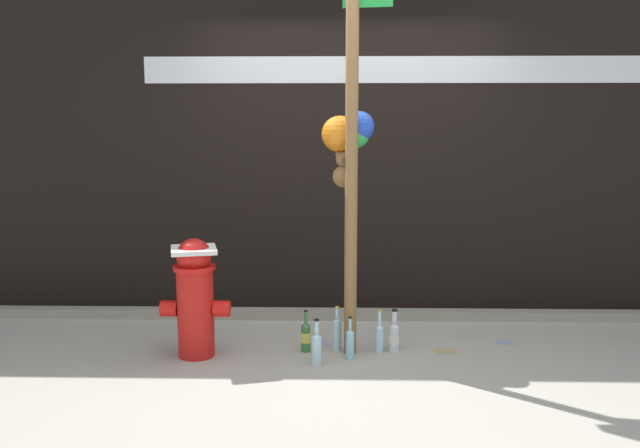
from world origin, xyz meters
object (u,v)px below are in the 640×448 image
object	(u,v)px
bottle_1	(394,336)
bottle_5	(306,336)
bottle_3	(350,343)
bottle_4	(379,336)
bottle_0	(337,332)
bottle_2	(317,347)
memorial_post	(350,110)
fire_hydrant	(195,295)

from	to	relation	value
bottle_1	bottle_5	size ratio (longest dim) A/B	1.01
bottle_3	bottle_4	xyz separation A→B (m)	(0.21, 0.16, -0.00)
bottle_1	bottle_5	distance (m)	0.64
bottle_0	bottle_5	world-z (taller)	bottle_0
bottle_2	bottle_4	distance (m)	0.51
bottle_0	bottle_3	size ratio (longest dim) A/B	1.06
bottle_0	bottle_5	size ratio (longest dim) A/B	1.06
memorial_post	bottle_1	bearing A→B (deg)	-8.83
memorial_post	bottle_5	xyz separation A→B (m)	(-0.31, -0.07, -1.60)
bottle_1	bottle_3	bearing A→B (deg)	-150.76
bottle_1	fire_hydrant	bearing A→B (deg)	-174.80
bottle_0	bottle_4	distance (m)	0.30
fire_hydrant	bottle_5	xyz separation A→B (m)	(0.77, 0.10, -0.33)
bottle_2	bottle_0	bearing A→B (deg)	63.80
bottle_1	bottle_2	size ratio (longest dim) A/B	0.97
bottle_5	bottle_0	bearing A→B (deg)	7.12
bottle_4	bottle_0	bearing A→B (deg)	175.54
fire_hydrant	bottle_1	bearing A→B (deg)	5.20
bottle_1	bottle_2	distance (m)	0.62
memorial_post	bottle_3	size ratio (longest dim) A/B	9.67
bottle_1	bottle_2	bearing A→B (deg)	-153.08
memorial_post	fire_hydrant	size ratio (longest dim) A/B	3.54
bottle_4	memorial_post	bearing A→B (deg)	162.18
bottle_1	bottle_3	xyz separation A→B (m)	(-0.32, -0.18, 0.00)
memorial_post	bottle_2	distance (m)	1.64
memorial_post	bottle_5	size ratio (longest dim) A/B	9.71
memorial_post	bottle_5	distance (m)	1.63
fire_hydrant	bottle_0	world-z (taller)	fire_hydrant
fire_hydrant	bottle_5	world-z (taller)	fire_hydrant
bottle_1	bottle_4	world-z (taller)	bottle_4
bottle_4	bottle_2	bearing A→B (deg)	-149.59
bottle_0	memorial_post	bearing A→B (deg)	29.32
bottle_3	memorial_post	bearing A→B (deg)	91.40
memorial_post	bottle_1	size ratio (longest dim) A/B	9.65
fire_hydrant	bottle_4	world-z (taller)	fire_hydrant
bottle_0	bottle_3	distance (m)	0.20
bottle_3	fire_hydrant	bearing A→B (deg)	177.23
memorial_post	bottle_1	world-z (taller)	memorial_post
bottle_0	bottle_4	xyz separation A→B (m)	(0.30, -0.02, -0.02)
bottle_3	bottle_0	bearing A→B (deg)	115.86
bottle_2	bottle_4	xyz separation A→B (m)	(0.44, 0.26, -0.01)
bottle_2	bottle_3	size ratio (longest dim) A/B	1.04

